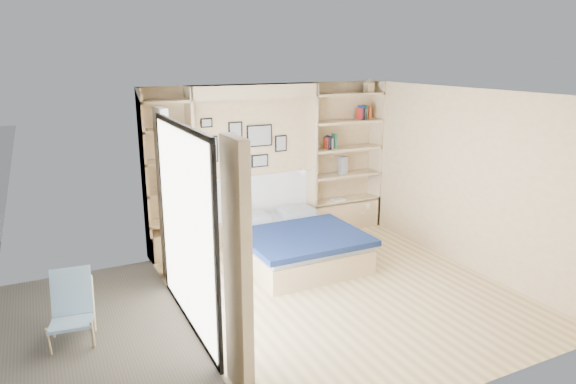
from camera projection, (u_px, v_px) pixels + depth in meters
name	position (u px, v px, depth m)	size (l,w,h in m)	color
ground	(340.00, 290.00, 6.60)	(4.50, 4.50, 0.00)	beige
room_shell	(264.00, 186.00, 7.47)	(4.50, 4.50, 4.50)	#DAB989
bed	(293.00, 242.00, 7.51)	(1.65, 2.09, 1.07)	#DDBF89
photo_gallery	(242.00, 143.00, 7.91)	(1.48, 0.02, 0.82)	black
reading_lamps	(257.00, 177.00, 7.92)	(1.92, 0.12, 0.15)	silver
shelf_decor	(340.00, 130.00, 8.48)	(3.58, 0.23, 2.03)	#9A301A
deck	(30.00, 361.00, 5.06)	(3.20, 4.00, 0.05)	#64594A
deck_chair	(72.00, 308.00, 5.40)	(0.53, 0.78, 0.73)	tan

